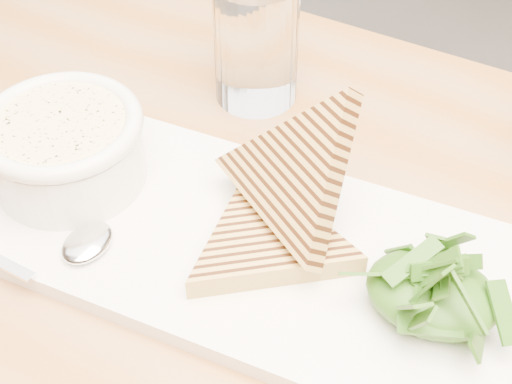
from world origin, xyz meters
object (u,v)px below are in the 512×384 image
at_px(table_top, 243,302).
at_px(platter, 246,246).
at_px(soup_bowl, 67,154).
at_px(glass_near, 256,42).

xyz_separation_m(table_top, platter, (-0.01, 0.03, 0.03)).
relative_size(soup_bowl, glass_near, 1.03).
bearing_deg(glass_near, table_top, -70.22).
bearing_deg(glass_near, platter, -69.91).
height_order(table_top, glass_near, glass_near).
distance_m(table_top, glass_near, 0.25).
height_order(table_top, soup_bowl, soup_bowl).
bearing_deg(table_top, platter, 107.88).
xyz_separation_m(table_top, glass_near, (-0.08, 0.23, 0.08)).
distance_m(platter, soup_bowl, 0.17).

